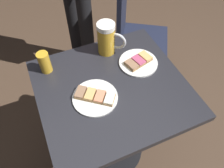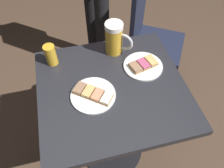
{
  "view_description": "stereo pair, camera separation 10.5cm",
  "coord_description": "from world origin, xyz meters",
  "px_view_note": "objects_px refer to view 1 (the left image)",
  "views": [
    {
      "loc": [
        -0.6,
        0.26,
        1.59
      ],
      "look_at": [
        0.0,
        0.0,
        0.77
      ],
      "focal_mm": 35.58,
      "sensor_mm": 36.0,
      "label": 1
    },
    {
      "loc": [
        -0.63,
        0.16,
        1.59
      ],
      "look_at": [
        0.0,
        0.0,
        0.77
      ],
      "focal_mm": 35.58,
      "sensor_mm": 36.0,
      "label": 2
    }
  ],
  "objects_px": {
    "beer_mug": "(107,39)",
    "beer_glass_small": "(45,62)",
    "plate_near": "(95,97)",
    "cafe_chair": "(134,32)",
    "plate_far": "(138,62)"
  },
  "relations": [
    {
      "from": "beer_mug",
      "to": "cafe_chair",
      "type": "xyz_separation_m",
      "value": [
        0.34,
        -0.36,
        -0.32
      ]
    },
    {
      "from": "beer_mug",
      "to": "beer_glass_small",
      "type": "relative_size",
      "value": 1.58
    },
    {
      "from": "beer_glass_small",
      "to": "cafe_chair",
      "type": "distance_m",
      "value": 0.82
    },
    {
      "from": "beer_mug",
      "to": "beer_glass_small",
      "type": "bearing_deg",
      "value": 91.11
    },
    {
      "from": "cafe_chair",
      "to": "beer_glass_small",
      "type": "bearing_deg",
      "value": -31.08
    },
    {
      "from": "beer_mug",
      "to": "cafe_chair",
      "type": "relative_size",
      "value": 0.19
    },
    {
      "from": "beer_glass_small",
      "to": "plate_near",
      "type": "bearing_deg",
      "value": -147.83
    },
    {
      "from": "plate_near",
      "to": "plate_far",
      "type": "xyz_separation_m",
      "value": [
        0.12,
        -0.29,
        -0.0
      ]
    },
    {
      "from": "beer_mug",
      "to": "cafe_chair",
      "type": "bearing_deg",
      "value": -46.49
    },
    {
      "from": "plate_near",
      "to": "beer_glass_small",
      "type": "xyz_separation_m",
      "value": [
        0.26,
        0.16,
        0.05
      ]
    },
    {
      "from": "plate_far",
      "to": "beer_glass_small",
      "type": "xyz_separation_m",
      "value": [
        0.14,
        0.45,
        0.05
      ]
    },
    {
      "from": "plate_far",
      "to": "beer_mug",
      "type": "xyz_separation_m",
      "value": [
        0.15,
        0.11,
        0.08
      ]
    },
    {
      "from": "plate_near",
      "to": "beer_mug",
      "type": "xyz_separation_m",
      "value": [
        0.27,
        -0.17,
        0.08
      ]
    },
    {
      "from": "plate_far",
      "to": "beer_mug",
      "type": "distance_m",
      "value": 0.2
    },
    {
      "from": "plate_near",
      "to": "plate_far",
      "type": "distance_m",
      "value": 0.31
    }
  ]
}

